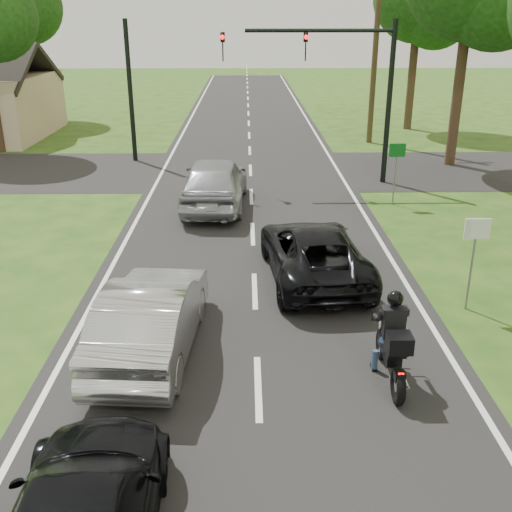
# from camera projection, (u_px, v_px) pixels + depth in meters

# --- Properties ---
(ground) EXTENTS (140.00, 140.00, 0.00)m
(ground) POSITION_uv_depth(u_px,v_px,m) (258.00, 388.00, 10.51)
(ground) COLOR #204814
(ground) RESTS_ON ground
(road) EXTENTS (8.00, 100.00, 0.01)m
(road) POSITION_uv_depth(u_px,v_px,m) (252.00, 214.00, 19.79)
(road) COLOR black
(road) RESTS_ON ground
(cross_road) EXTENTS (60.00, 7.00, 0.01)m
(cross_road) POSITION_uv_depth(u_px,v_px,m) (250.00, 170.00, 25.36)
(cross_road) COLOR black
(cross_road) RESTS_ON ground
(motorcycle_rider) EXTENTS (0.58, 2.04, 1.76)m
(motorcycle_rider) POSITION_uv_depth(u_px,v_px,m) (392.00, 347.00, 10.47)
(motorcycle_rider) COLOR black
(motorcycle_rider) RESTS_ON ground
(dark_suv) EXTENTS (2.65, 5.01, 1.34)m
(dark_suv) POSITION_uv_depth(u_px,v_px,m) (314.00, 252.00, 14.72)
(dark_suv) COLOR black
(dark_suv) RESTS_ON road
(silver_sedan) EXTENTS (1.91, 4.62, 1.49)m
(silver_sedan) POSITION_uv_depth(u_px,v_px,m) (151.00, 316.00, 11.40)
(silver_sedan) COLOR #B9B9BE
(silver_sedan) RESTS_ON road
(silver_suv) EXTENTS (2.29, 5.16, 1.73)m
(silver_suv) POSITION_uv_depth(u_px,v_px,m) (215.00, 182.00, 20.19)
(silver_suv) COLOR #A4A7AC
(silver_suv) RESTS_ON road
(traffic_signal) EXTENTS (6.38, 0.44, 6.00)m
(traffic_signal) POSITION_uv_depth(u_px,v_px,m) (341.00, 73.00, 22.02)
(traffic_signal) COLOR black
(traffic_signal) RESTS_ON ground
(signal_pole_far) EXTENTS (0.20, 0.20, 6.00)m
(signal_pole_far) POSITION_uv_depth(u_px,v_px,m) (130.00, 92.00, 26.02)
(signal_pole_far) COLOR black
(signal_pole_far) RESTS_ON ground
(utility_pole_far) EXTENTS (1.60, 0.28, 10.00)m
(utility_pole_far) POSITION_uv_depth(u_px,v_px,m) (376.00, 38.00, 29.14)
(utility_pole_far) COLOR #4D3C23
(utility_pole_far) RESTS_ON ground
(sign_white) EXTENTS (0.55, 0.07, 2.12)m
(sign_white) POSITION_uv_depth(u_px,v_px,m) (475.00, 242.00, 12.76)
(sign_white) COLOR slate
(sign_white) RESTS_ON ground
(sign_green) EXTENTS (0.55, 0.07, 2.12)m
(sign_green) POSITION_uv_depth(u_px,v_px,m) (397.00, 159.00, 20.19)
(sign_green) COLOR slate
(sign_green) RESTS_ON ground
(tree_row_e) EXTENTS (5.28, 5.12, 9.61)m
(tree_row_e) POSITION_uv_depth(u_px,v_px,m) (425.00, 1.00, 32.04)
(tree_row_e) COLOR #332316
(tree_row_e) RESTS_ON ground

